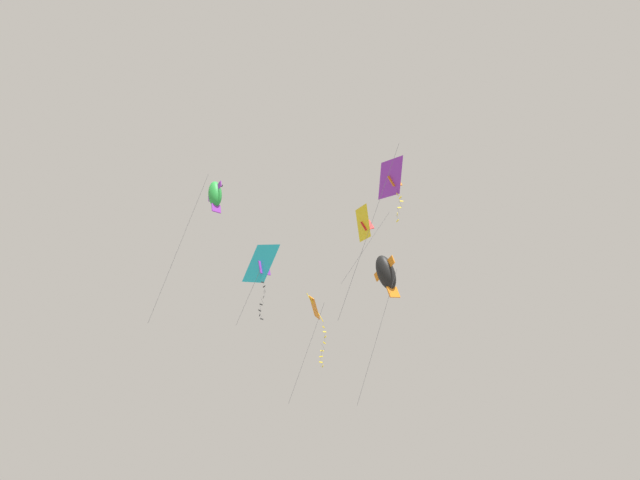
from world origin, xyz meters
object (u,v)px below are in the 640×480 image
object	(u,v)px
kite_diamond_near_left	(315,309)
kite_delta_low_drifter	(364,223)
kite_fish_near_right	(215,194)
kite_fish_mid_left	(386,273)
kite_delta_highest	(391,179)
kite_delta_far_centre	(262,265)

from	to	relation	value
kite_diamond_near_left	kite_delta_low_drifter	distance (m)	6.51
kite_fish_near_right	kite_fish_mid_left	world-z (taller)	kite_fish_near_right
kite_delta_highest	kite_delta_far_centre	bearing A→B (deg)	-152.44
kite_delta_far_centre	kite_fish_near_right	size ratio (longest dim) A/B	0.52
kite_fish_mid_left	kite_diamond_near_left	distance (m)	4.05
kite_fish_mid_left	kite_delta_highest	bearing A→B (deg)	-26.95
kite_fish_mid_left	kite_delta_far_centre	bearing A→B (deg)	-131.81
kite_delta_highest	kite_fish_mid_left	world-z (taller)	kite_delta_highest
kite_delta_far_centre	kite_delta_highest	world-z (taller)	kite_delta_far_centre
kite_fish_near_right	kite_delta_low_drifter	bearing A→B (deg)	70.45
kite_fish_mid_left	kite_fish_near_right	bearing A→B (deg)	-115.51
kite_fish_mid_left	kite_delta_low_drifter	xyz separation A→B (m)	(-1.75, 0.22, 4.75)
kite_delta_far_centre	kite_diamond_near_left	bearing A→B (deg)	52.96
kite_delta_far_centre	kite_delta_highest	bearing A→B (deg)	10.73
kite_delta_far_centre	kite_delta_low_drifter	world-z (taller)	kite_delta_low_drifter
kite_fish_near_right	kite_diamond_near_left	world-z (taller)	kite_fish_near_right
kite_diamond_near_left	kite_fish_mid_left	bearing A→B (deg)	48.47
kite_diamond_near_left	kite_delta_low_drifter	xyz separation A→B (m)	(1.59, 2.20, 5.92)
kite_fish_near_right	kite_delta_low_drifter	xyz separation A→B (m)	(3.28, 7.65, -0.38)
kite_delta_far_centre	kite_delta_low_drifter	bearing A→B (deg)	54.08
kite_fish_mid_left	kite_delta_low_drifter	world-z (taller)	kite_delta_low_drifter
kite_delta_far_centre	kite_fish_near_right	distance (m)	4.61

